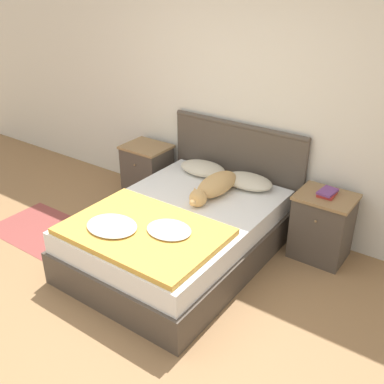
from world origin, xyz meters
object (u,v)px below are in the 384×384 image
object	(u,v)px
book_stack	(327,193)
dog	(215,186)
nightstand_left	(147,171)
nightstand_right	(322,226)
pillow_left	(203,168)
pillow_right	(248,181)
bed	(180,234)

from	to	relation	value
book_stack	dog	bearing A→B (deg)	-159.71
nightstand_left	nightstand_right	xyz separation A→B (m)	(2.10, 0.00, 0.00)
pillow_left	book_stack	distance (m)	1.32
pillow_right	dog	bearing A→B (deg)	-118.36
pillow_right	dog	size ratio (longest dim) A/B	0.64
pillow_right	book_stack	world-z (taller)	book_stack
pillow_right	book_stack	bearing A→B (deg)	1.83
bed	nightstand_right	distance (m)	1.31
bed	pillow_right	xyz separation A→B (m)	(0.27, 0.77, 0.32)
dog	pillow_right	bearing A→B (deg)	61.64
dog	book_stack	xyz separation A→B (m)	(0.96, 0.35, 0.07)
nightstand_right	book_stack	xyz separation A→B (m)	(-0.00, 0.01, 0.34)
nightstand_right	pillow_right	size ratio (longest dim) A/B	1.25
pillow_left	pillow_right	distance (m)	0.53
bed	pillow_right	bearing A→B (deg)	70.81
nightstand_left	nightstand_right	size ratio (longest dim) A/B	1.00
nightstand_left	pillow_left	size ratio (longest dim) A/B	1.25
pillow_left	nightstand_left	bearing A→B (deg)	179.20
pillow_left	book_stack	world-z (taller)	book_stack
bed	book_stack	xyz separation A→B (m)	(1.05, 0.79, 0.41)
bed	pillow_left	distance (m)	0.87
dog	pillow_left	bearing A→B (deg)	137.44
bed	nightstand_left	bearing A→B (deg)	143.38
bed	nightstand_left	distance (m)	1.31
nightstand_right	book_stack	distance (m)	0.34
bed	nightstand_right	bearing A→B (deg)	36.62
dog	nightstand_left	bearing A→B (deg)	163.41
nightstand_right	pillow_right	world-z (taller)	nightstand_right
nightstand_left	pillow_right	size ratio (longest dim) A/B	1.25
pillow_right	book_stack	xyz separation A→B (m)	(0.78, 0.02, 0.09)
nightstand_left	nightstand_right	world-z (taller)	same
bed	dog	size ratio (longest dim) A/B	2.46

